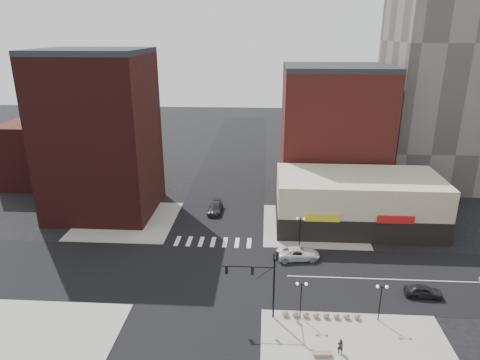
{
  "coord_description": "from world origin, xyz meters",
  "views": [
    {
      "loc": [
        7.11,
        -45.58,
        28.34
      ],
      "look_at": [
        4.01,
        3.69,
        11.0
      ],
      "focal_mm": 32.0,
      "sensor_mm": 36.0,
      "label": 1
    }
  ],
  "objects_px": {
    "white_suv": "(298,253)",
    "pedestrian": "(340,346)",
    "dark_sedan_east": "(423,291)",
    "street_lamp_se_b": "(381,294)",
    "street_lamp_se_a": "(301,291)",
    "street_lamp_ne": "(300,224)",
    "traffic_signal": "(265,274)",
    "stone_bench": "(322,354)",
    "dark_sedan_north": "(215,208)"
  },
  "relations": [
    {
      "from": "dark_sedan_north",
      "to": "stone_bench",
      "type": "bearing_deg",
      "value": -66.35
    },
    {
      "from": "white_suv",
      "to": "dark_sedan_north",
      "type": "distance_m",
      "value": 19.11
    },
    {
      "from": "dark_sedan_north",
      "to": "street_lamp_se_a",
      "type": "bearing_deg",
      "value": -65.04
    },
    {
      "from": "traffic_signal",
      "to": "dark_sedan_north",
      "type": "distance_m",
      "value": 28.06
    },
    {
      "from": "dark_sedan_east",
      "to": "street_lamp_ne",
      "type": "bearing_deg",
      "value": 53.51
    },
    {
      "from": "pedestrian",
      "to": "stone_bench",
      "type": "bearing_deg",
      "value": 15.62
    },
    {
      "from": "street_lamp_ne",
      "to": "stone_bench",
      "type": "height_order",
      "value": "street_lamp_ne"
    },
    {
      "from": "dark_sedan_east",
      "to": "dark_sedan_north",
      "type": "xyz_separation_m",
      "value": [
        -26.06,
        21.97,
        0.07
      ]
    },
    {
      "from": "street_lamp_se_a",
      "to": "dark_sedan_east",
      "type": "relative_size",
      "value": 1.02
    },
    {
      "from": "street_lamp_se_b",
      "to": "dark_sedan_north",
      "type": "relative_size",
      "value": 0.79
    },
    {
      "from": "street_lamp_se_a",
      "to": "dark_sedan_north",
      "type": "distance_m",
      "value": 29.35
    },
    {
      "from": "dark_sedan_north",
      "to": "stone_bench",
      "type": "xyz_separation_m",
      "value": [
        13.63,
        -32.27,
        -0.43
      ]
    },
    {
      "from": "street_lamp_ne",
      "to": "stone_bench",
      "type": "xyz_separation_m",
      "value": [
        0.64,
        -21.6,
        -2.96
      ]
    },
    {
      "from": "street_lamp_ne",
      "to": "pedestrian",
      "type": "distance_m",
      "value": 21.31
    },
    {
      "from": "dark_sedan_east",
      "to": "stone_bench",
      "type": "relative_size",
      "value": 2.32
    },
    {
      "from": "street_lamp_ne",
      "to": "pedestrian",
      "type": "height_order",
      "value": "street_lamp_ne"
    },
    {
      "from": "traffic_signal",
      "to": "street_lamp_se_a",
      "type": "distance_m",
      "value": 4.12
    },
    {
      "from": "street_lamp_ne",
      "to": "white_suv",
      "type": "xyz_separation_m",
      "value": [
        -0.42,
        -3.72,
        -2.51
      ]
    },
    {
      "from": "pedestrian",
      "to": "dark_sedan_east",
      "type": "bearing_deg",
      "value": -140.4
    },
    {
      "from": "dark_sedan_east",
      "to": "street_lamp_se_b",
      "type": "bearing_deg",
      "value": 132.09
    },
    {
      "from": "street_lamp_se_b",
      "to": "dark_sedan_east",
      "type": "xyz_separation_m",
      "value": [
        6.07,
        4.69,
        -2.59
      ]
    },
    {
      "from": "traffic_signal",
      "to": "pedestrian",
      "type": "distance_m",
      "value": 9.69
    },
    {
      "from": "street_lamp_ne",
      "to": "white_suv",
      "type": "height_order",
      "value": "street_lamp_ne"
    },
    {
      "from": "street_lamp_se_a",
      "to": "street_lamp_ne",
      "type": "xyz_separation_m",
      "value": [
        1.0,
        16.0,
        0.0
      ]
    },
    {
      "from": "traffic_signal",
      "to": "dark_sedan_north",
      "type": "height_order",
      "value": "traffic_signal"
    },
    {
      "from": "street_lamp_se_a",
      "to": "dark_sedan_east",
      "type": "xyz_separation_m",
      "value": [
        14.07,
        4.69,
        -2.59
      ]
    },
    {
      "from": "street_lamp_se_a",
      "to": "stone_bench",
      "type": "distance_m",
      "value": 6.54
    },
    {
      "from": "dark_sedan_east",
      "to": "traffic_signal",
      "type": "bearing_deg",
      "value": 108.61
    },
    {
      "from": "street_lamp_ne",
      "to": "white_suv",
      "type": "distance_m",
      "value": 4.51
    },
    {
      "from": "traffic_signal",
      "to": "stone_bench",
      "type": "bearing_deg",
      "value": -46.87
    },
    {
      "from": "dark_sedan_east",
      "to": "pedestrian",
      "type": "distance_m",
      "value": 14.51
    },
    {
      "from": "street_lamp_se_b",
      "to": "street_lamp_se_a",
      "type": "bearing_deg",
      "value": 180.0
    },
    {
      "from": "street_lamp_se_b",
      "to": "white_suv",
      "type": "relative_size",
      "value": 0.74
    },
    {
      "from": "traffic_signal",
      "to": "dark_sedan_east",
      "type": "height_order",
      "value": "traffic_signal"
    },
    {
      "from": "white_suv",
      "to": "stone_bench",
      "type": "distance_m",
      "value": 17.92
    },
    {
      "from": "street_lamp_se_b",
      "to": "dark_sedan_east",
      "type": "relative_size",
      "value": 1.02
    },
    {
      "from": "street_lamp_se_b",
      "to": "stone_bench",
      "type": "xyz_separation_m",
      "value": [
        -6.36,
        -5.6,
        -2.96
      ]
    },
    {
      "from": "white_suv",
      "to": "pedestrian",
      "type": "distance_m",
      "value": 17.54
    },
    {
      "from": "traffic_signal",
      "to": "white_suv",
      "type": "relative_size",
      "value": 1.39
    },
    {
      "from": "street_lamp_se_a",
      "to": "dark_sedan_north",
      "type": "relative_size",
      "value": 0.79
    },
    {
      "from": "street_lamp_se_b",
      "to": "pedestrian",
      "type": "distance_m",
      "value": 7.3
    },
    {
      "from": "street_lamp_se_a",
      "to": "white_suv",
      "type": "xyz_separation_m",
      "value": [
        0.58,
        12.28,
        -2.51
      ]
    },
    {
      "from": "traffic_signal",
      "to": "street_lamp_ne",
      "type": "relative_size",
      "value": 1.87
    },
    {
      "from": "traffic_signal",
      "to": "dark_sedan_north",
      "type": "xyz_separation_m",
      "value": [
        -8.22,
        26.5,
        -4.2
      ]
    },
    {
      "from": "stone_bench",
      "to": "street_lamp_se_b",
      "type": "bearing_deg",
      "value": 37.2
    },
    {
      "from": "white_suv",
      "to": "stone_bench",
      "type": "bearing_deg",
      "value": 175.67
    },
    {
      "from": "traffic_signal",
      "to": "street_lamp_se_a",
      "type": "xyz_separation_m",
      "value": [
        3.76,
        -0.17,
        -1.67
      ]
    },
    {
      "from": "dark_sedan_north",
      "to": "street_lamp_ne",
      "type": "bearing_deg",
      "value": -38.64
    },
    {
      "from": "street_lamp_se_a",
      "to": "pedestrian",
      "type": "height_order",
      "value": "street_lamp_se_a"
    },
    {
      "from": "street_lamp_se_a",
      "to": "street_lamp_ne",
      "type": "bearing_deg",
      "value": 86.42
    }
  ]
}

